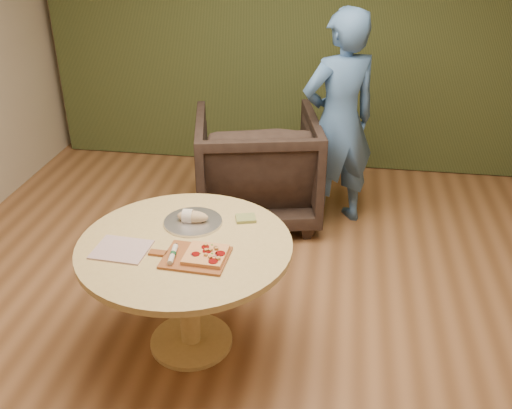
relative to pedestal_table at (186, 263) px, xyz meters
The scene contains 12 objects.
room_shell 0.84m from the pedestal_table, ahead, with size 5.04×6.04×2.84m.
curtain 3.06m from the pedestal_table, 84.77° to the left, with size 4.80×0.14×2.78m, color #30391A.
pedestal_table is the anchor object (origin of this frame).
pizza_paddle 0.23m from the pedestal_table, 58.06° to the right, with size 0.45×0.30×0.01m.
flatbread_pizza 0.27m from the pedestal_table, 41.39° to the right, with size 0.23×0.23×0.04m.
cutlery_roll 0.24m from the pedestal_table, 96.27° to the right, with size 0.05×0.20×0.03m.
newspaper 0.38m from the pedestal_table, 158.21° to the right, with size 0.30×0.25×0.01m, color silver.
serving_tray 0.27m from the pedestal_table, 92.26° to the left, with size 0.36×0.36×0.02m.
bread_roll 0.29m from the pedestal_table, 94.47° to the left, with size 0.19×0.09×0.09m.
green_packet 0.46m from the pedestal_table, 46.23° to the left, with size 0.12×0.10×0.02m, color olive.
armchair 1.72m from the pedestal_table, 84.70° to the left, with size 1.01×0.94×1.04m, color black.
person_standing 1.94m from the pedestal_table, 64.44° to the left, with size 0.66×0.43×1.81m, color #3F669B.
Camera 1 is at (0.56, -2.73, 2.50)m, focal length 40.00 mm.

